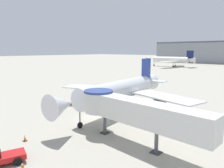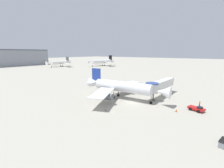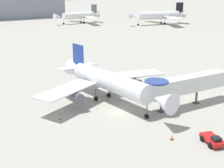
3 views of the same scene
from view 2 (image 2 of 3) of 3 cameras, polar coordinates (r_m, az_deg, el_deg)
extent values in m
plane|color=#A8A393|center=(47.42, 7.61, -7.00)|extent=(800.00, 800.00, 0.00)
cylinder|color=silver|center=(49.61, 4.01, -1.00)|extent=(5.60, 20.02, 3.51)
cone|color=silver|center=(45.13, 18.99, -2.94)|extent=(3.91, 4.22, 3.51)
cone|color=silver|center=(55.58, -6.15, 0.36)|extent=(4.05, 5.61, 3.51)
cube|color=silver|center=(44.43, -3.82, -3.35)|extent=(13.37, 9.36, 0.22)
cube|color=silver|center=(57.87, 5.54, 0.22)|extent=(13.26, 7.12, 0.22)
cube|color=navy|center=(54.87, -6.00, 3.57)|extent=(0.64, 3.76, 4.57)
cube|color=silver|center=(55.62, -6.37, 1.01)|extent=(8.78, 3.52, 0.18)
cylinder|color=#565960|center=(44.93, -1.86, -4.77)|extent=(2.32, 3.94, 1.93)
cylinder|color=#565960|center=(56.76, 6.09, -1.28)|extent=(2.32, 3.94, 1.93)
cylinder|color=#4C4C51|center=(46.71, 14.67, -5.71)|extent=(0.18, 0.18, 2.02)
cylinder|color=black|center=(47.02, 14.61, -6.88)|extent=(0.35, 0.92, 0.90)
cylinder|color=#4C4C51|center=(50.16, 0.61, -4.09)|extent=(0.22, 0.22, 2.02)
cylinder|color=black|center=(50.45, 0.61, -5.19)|extent=(0.49, 0.94, 0.90)
cylinder|color=#4C4C51|center=(52.78, 2.41, -3.28)|extent=(0.22, 0.22, 2.02)
cylinder|color=black|center=(53.06, 2.40, -4.34)|extent=(0.49, 0.94, 0.90)
cube|color=silver|center=(56.19, 18.57, -0.06)|extent=(16.29, 3.29, 2.80)
cylinder|color=silver|center=(48.93, 14.96, -1.56)|extent=(3.90, 3.90, 2.80)
cylinder|color=navy|center=(48.60, 15.06, 0.22)|extent=(4.10, 4.10, 0.30)
cylinder|color=#56565B|center=(50.77, 15.43, -4.39)|extent=(0.44, 0.44, 2.83)
cube|color=#333338|center=(51.15, 15.35, -5.85)|extent=(1.10, 1.10, 0.12)
cylinder|color=#56565B|center=(58.27, 19.00, -2.52)|extent=(0.44, 0.44, 2.83)
cube|color=#333338|center=(58.61, 18.91, -3.81)|extent=(1.10, 1.10, 0.12)
cube|color=red|center=(46.23, 29.42, -8.10)|extent=(3.00, 4.30, 0.56)
cube|color=black|center=(45.72, 30.48, -7.73)|extent=(1.42, 1.39, 0.50)
cylinder|color=black|center=(45.06, 30.05, -9.05)|extent=(0.53, 0.86, 0.81)
cylinder|color=black|center=(46.74, 31.11, -8.44)|extent=(0.53, 0.86, 0.81)
cylinder|color=black|center=(45.93, 27.63, -8.41)|extent=(0.53, 0.86, 0.81)
cylinder|color=black|center=(47.59, 28.76, -7.84)|extent=(0.53, 0.86, 0.81)
cube|color=black|center=(43.50, 23.26, -9.65)|extent=(0.51, 0.51, 0.04)
cone|color=orange|center=(43.35, 23.30, -9.14)|extent=(0.35, 0.35, 0.79)
cylinder|color=white|center=(43.32, 23.31, -9.02)|extent=(0.19, 0.19, 0.10)
cube|color=black|center=(41.05, -2.52, -9.93)|extent=(0.36, 0.36, 0.04)
cone|color=orange|center=(40.94, -2.52, -9.54)|extent=(0.25, 0.25, 0.56)
cylinder|color=white|center=(40.91, -2.53, -9.45)|extent=(0.14, 0.14, 0.07)
cube|color=black|center=(46.99, 31.17, -8.84)|extent=(0.40, 0.40, 0.04)
cone|color=orange|center=(46.89, 31.21, -8.46)|extent=(0.27, 0.27, 0.62)
cylinder|color=white|center=(46.86, 31.22, -8.38)|extent=(0.15, 0.15, 0.07)
cylinder|color=#1E2338|center=(50.29, 30.28, -6.99)|extent=(0.12, 0.12, 0.80)
cylinder|color=#1E2338|center=(50.40, 30.41, -6.97)|extent=(0.12, 0.12, 0.80)
cube|color=orange|center=(50.14, 30.43, -6.20)|extent=(0.36, 0.34, 0.63)
sphere|color=tan|center=(50.02, 30.48, -5.74)|extent=(0.22, 0.22, 0.22)
cylinder|color=white|center=(174.41, -19.39, 7.74)|extent=(19.92, 5.10, 3.79)
cone|color=white|center=(166.79, -23.12, 7.30)|extent=(4.42, 4.06, 3.79)
cone|color=white|center=(181.26, -16.53, 8.06)|extent=(5.93, 4.16, 3.79)
cube|color=white|center=(183.58, -20.38, 7.64)|extent=(9.83, 15.35, 0.22)
cube|color=white|center=(168.93, -16.71, 7.57)|extent=(8.17, 15.35, 0.22)
cube|color=slate|center=(180.91, -16.67, 9.13)|extent=(3.85, 0.50, 4.93)
cube|color=white|center=(181.40, -16.47, 8.27)|extent=(3.35, 10.11, 0.18)
cylinder|color=#4C4C51|center=(168.95, -22.02, 6.42)|extent=(0.18, 0.18, 2.18)
cylinder|color=black|center=(169.05, -21.99, 6.05)|extent=(1.11, 0.33, 1.10)
cylinder|color=#4C4C51|center=(177.45, -19.01, 6.86)|extent=(0.22, 0.22, 2.18)
cylinder|color=black|center=(177.54, -18.99, 6.51)|extent=(1.12, 0.47, 1.10)
cylinder|color=#4C4C51|center=(174.73, -18.34, 6.83)|extent=(0.22, 0.22, 2.18)
cylinder|color=black|center=(174.82, -18.31, 6.48)|extent=(1.12, 0.47, 1.10)
cylinder|color=white|center=(175.10, -4.09, 8.59)|extent=(26.29, 8.42, 4.36)
cone|color=white|center=(164.97, -8.78, 8.28)|extent=(5.43, 5.07, 4.36)
cone|color=white|center=(184.48, -0.54, 8.79)|extent=(7.15, 5.34, 4.36)
cube|color=white|center=(185.01, -5.27, 8.51)|extent=(8.32, 16.47, 0.22)
cube|color=white|center=(169.54, -1.09, 8.25)|extent=(12.48, 16.72, 0.22)
cube|color=black|center=(184.09, -0.62, 10.01)|extent=(4.82, 1.01, 5.67)
cube|color=white|center=(184.66, -0.46, 9.03)|extent=(5.05, 11.10, 0.18)
cylinder|color=#4C4C51|center=(167.68, -7.51, 7.20)|extent=(0.18, 0.18, 2.51)
cylinder|color=black|center=(167.78, -7.50, 6.77)|extent=(1.13, 0.43, 1.10)
cylinder|color=#4C4C51|center=(178.88, -3.66, 7.57)|extent=(0.22, 0.22, 2.51)
cylinder|color=black|center=(178.98, -3.65, 7.16)|extent=(1.15, 0.57, 1.10)
cylinder|color=#4C4C51|center=(175.86, -2.84, 7.50)|extent=(0.22, 0.22, 2.51)
cylinder|color=black|center=(175.96, -2.84, 7.09)|extent=(1.15, 0.57, 1.10)
camera|label=1|loc=(65.74, 40.40, 5.80)|focal=35.00mm
camera|label=3|loc=(23.31, 103.65, 12.58)|focal=50.00mm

